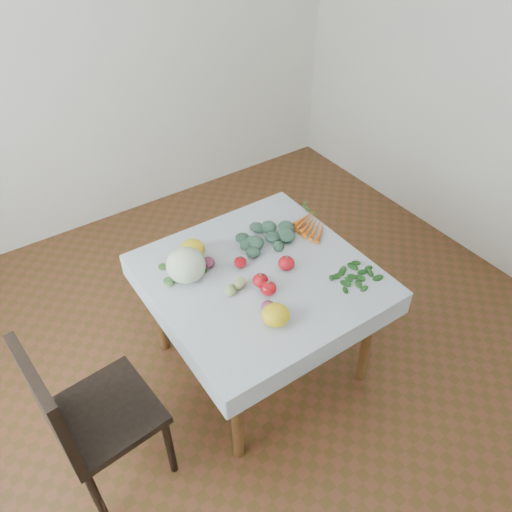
{
  "coord_description": "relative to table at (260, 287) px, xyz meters",
  "views": [
    {
      "loc": [
        -1.11,
        -1.59,
        2.57
      ],
      "look_at": [
        0.02,
        0.07,
        0.82
      ],
      "focal_mm": 35.0,
      "sensor_mm": 36.0,
      "label": 1
    }
  ],
  "objects": [
    {
      "name": "heirloom_back",
      "position": [
        -0.22,
        0.33,
        0.15
      ],
      "size": [
        0.15,
        0.15,
        0.09
      ],
      "primitive_type": "ellipsoid",
      "rotation": [
        0.0,
        0.0,
        0.12
      ],
      "color": "yellow",
      "rests_on": "tablecloth"
    },
    {
      "name": "tomato_c",
      "position": [
        -0.05,
        -0.07,
        0.14
      ],
      "size": [
        0.08,
        0.08,
        0.07
      ],
      "primitive_type": "ellipsoid",
      "rotation": [
        0.0,
        0.0,
        -0.02
      ],
      "color": "red",
      "rests_on": "tablecloth"
    },
    {
      "name": "tomatillo_cluster",
      "position": [
        -0.16,
        -0.06,
        0.12
      ],
      "size": [
        0.15,
        0.1,
        0.04
      ],
      "color": "#9EB166",
      "rests_on": "tablecloth"
    },
    {
      "name": "tomato_a",
      "position": [
        -0.06,
        0.11,
        0.13
      ],
      "size": [
        0.09,
        0.09,
        0.06
      ],
      "primitive_type": "ellipsoid",
      "rotation": [
        0.0,
        0.0,
        -0.4
      ],
      "color": "red",
      "rests_on": "tablecloth"
    },
    {
      "name": "kale_bunch",
      "position": [
        0.19,
        0.21,
        0.13
      ],
      "size": [
        0.39,
        0.31,
        0.05
      ],
      "color": "#3E664D",
      "rests_on": "tablecloth"
    },
    {
      "name": "dill_bunch",
      "position": [
        -0.34,
        0.26,
        0.11
      ],
      "size": [
        0.21,
        0.18,
        0.02
      ],
      "color": "#4D7C38",
      "rests_on": "tablecloth"
    },
    {
      "name": "ground",
      "position": [
        0.0,
        0.0,
        -0.65
      ],
      "size": [
        4.0,
        4.0,
        0.0
      ],
      "primitive_type": "plane",
      "color": "brown"
    },
    {
      "name": "basil_bunch",
      "position": [
        0.4,
        -0.31,
        0.11
      ],
      "size": [
        0.23,
        0.2,
        0.01
      ],
      "color": "#1A4E18",
      "rests_on": "tablecloth"
    },
    {
      "name": "tomato_b",
      "position": [
        0.14,
        -0.05,
        0.14
      ],
      "size": [
        0.11,
        0.11,
        0.08
      ],
      "primitive_type": "ellipsoid",
      "rotation": [
        0.0,
        0.0,
        -0.38
      ],
      "color": "red",
      "rests_on": "tablecloth"
    },
    {
      "name": "onion_b",
      "position": [
        -0.12,
        -0.25,
        0.13
      ],
      "size": [
        0.08,
        0.08,
        0.06
      ],
      "primitive_type": "ellipsoid",
      "rotation": [
        0.0,
        0.0,
        0.1
      ],
      "color": "#591938",
      "rests_on": "tablecloth"
    },
    {
      "name": "back_wall",
      "position": [
        0.0,
        2.0,
        0.7
      ],
      "size": [
        4.0,
        0.04,
        2.7
      ],
      "primitive_type": "cube",
      "color": "white",
      "rests_on": "ground"
    },
    {
      "name": "cabbage",
      "position": [
        -0.34,
        0.19,
        0.19
      ],
      "size": [
        0.25,
        0.25,
        0.18
      ],
      "primitive_type": "ellipsoid",
      "rotation": [
        0.0,
        0.0,
        -0.28
      ],
      "color": "silver",
      "rests_on": "tablecloth"
    },
    {
      "name": "table",
      "position": [
        0.0,
        0.0,
        0.0
      ],
      "size": [
        1.0,
        1.0,
        0.75
      ],
      "color": "brown",
      "rests_on": "ground"
    },
    {
      "name": "tomato_d",
      "position": [
        -0.05,
        -0.15,
        0.14
      ],
      "size": [
        0.1,
        0.1,
        0.07
      ],
      "primitive_type": "ellipsoid",
      "rotation": [
        0.0,
        0.0,
        0.28
      ],
      "color": "red",
      "rests_on": "tablecloth"
    },
    {
      "name": "chair",
      "position": [
        -1.07,
        -0.15,
        -0.08
      ],
      "size": [
        0.49,
        0.49,
        1.01
      ],
      "color": "black",
      "rests_on": "ground"
    },
    {
      "name": "heirloom_front",
      "position": [
        -0.13,
        -0.32,
        0.15
      ],
      "size": [
        0.18,
        0.18,
        0.1
      ],
      "primitive_type": "ellipsoid",
      "rotation": [
        0.0,
        0.0,
        0.41
      ],
      "color": "yellow",
      "rests_on": "tablecloth"
    },
    {
      "name": "tablecloth",
      "position": [
        0.0,
        0.0,
        0.1
      ],
      "size": [
        1.12,
        1.12,
        0.01
      ],
      "primitive_type": "cube",
      "color": "white",
      "rests_on": "table"
    },
    {
      "name": "onion_a",
      "position": [
        -0.2,
        0.2,
        0.13
      ],
      "size": [
        0.08,
        0.08,
        0.06
      ],
      "primitive_type": "ellipsoid",
      "rotation": [
        0.0,
        0.0,
        0.29
      ],
      "color": "#591938",
      "rests_on": "tablecloth"
    },
    {
      "name": "carrot_bunch",
      "position": [
        0.48,
        0.16,
        0.12
      ],
      "size": [
        0.21,
        0.27,
        0.03
      ],
      "color": "#D95C18",
      "rests_on": "tablecloth"
    }
  ]
}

